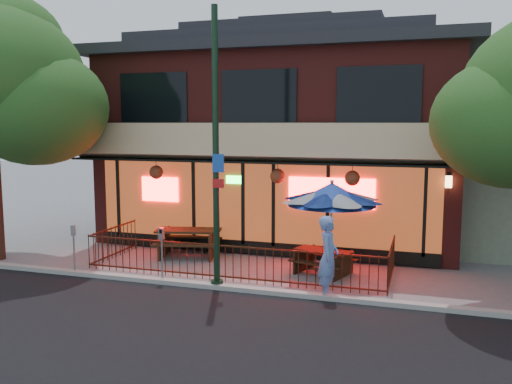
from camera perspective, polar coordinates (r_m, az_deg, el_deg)
ground at (r=14.44m, az=-3.53°, el=-9.55°), size 80.00×80.00×0.00m
curb at (r=13.98m, az=-4.28°, el=-9.87°), size 80.00×0.25×0.12m
restaurant_building at (r=20.62m, az=3.55°, el=7.12°), size 12.96×9.49×8.05m
patio_fence at (r=14.73m, az=-2.84°, el=-6.66°), size 8.44×2.62×1.00m
street_light at (r=13.49m, az=-4.24°, el=2.89°), size 0.43×0.32×7.00m
picnic_table_left at (r=17.23m, az=-7.12°, el=-4.88°), size 2.31×1.96×0.86m
picnic_table_right at (r=15.28m, az=7.10°, el=-6.92°), size 1.87×1.64×0.67m
patio_umbrella at (r=14.57m, az=7.98°, el=-0.23°), size 2.35×2.35×2.68m
pedestrian at (r=13.12m, az=7.62°, el=-6.81°), size 0.50×0.74×2.00m
parking_meter_near at (r=14.46m, az=-9.89°, el=-5.58°), size 0.14×0.13×1.46m
parking_meter_far at (r=15.78m, az=-18.64°, el=-4.93°), size 0.15×0.15×1.40m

